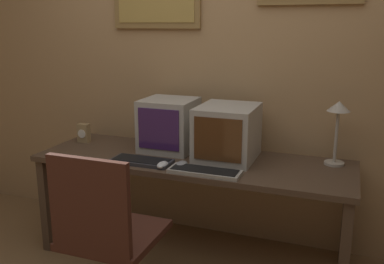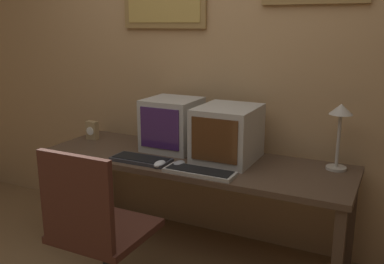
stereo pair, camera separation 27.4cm
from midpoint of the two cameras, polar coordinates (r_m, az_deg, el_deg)
name	(u,v)px [view 1 (the left image)]	position (r m, az deg, el deg)	size (l,w,h in m)	color
wall_back	(213,59)	(3.06, 0.25, 9.70)	(8.00, 0.08, 2.60)	tan
desk	(192,168)	(2.81, -2.80, -4.93)	(2.05, 0.66, 0.70)	#4C3828
monitor_left	(169,125)	(2.95, -5.74, 0.94)	(0.35, 0.35, 0.36)	#B7B2A8
monitor_right	(227,133)	(2.74, 1.90, -0.11)	(0.36, 0.43, 0.35)	#B7B2A8
keyboard_main	(142,161)	(2.74, -9.59, -3.88)	(0.39, 0.16, 0.03)	#333338
keyboard_side	(205,171)	(2.51, -1.42, -5.32)	(0.43, 0.15, 0.03)	#A8A399
mouse_near_keyboard	(182,164)	(2.63, -4.31, -4.38)	(0.06, 0.11, 0.03)	gray
mouse_far_corner	(163,165)	(2.62, -6.96, -4.43)	(0.06, 0.11, 0.04)	silver
desk_clock	(84,133)	(3.29, -16.59, -0.16)	(0.09, 0.05, 0.14)	#A38456
desk_lamp	(338,118)	(2.70, 16.18, 1.82)	(0.14, 0.14, 0.40)	#B2A899
office_chair	(109,249)	(2.39, -14.39, -14.93)	(0.49, 0.49, 0.95)	black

